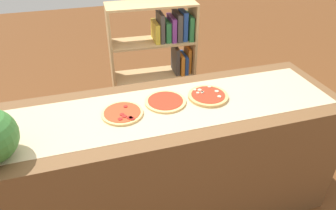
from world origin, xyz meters
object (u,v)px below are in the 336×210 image
Objects in this scene: pizza_plain_1 at (165,101)px; pizza_mushroom_2 at (208,96)px; bookshelf at (164,69)px; pizza_pepperoni_0 at (122,113)px.

pizza_plain_1 is 1.00× the size of pizza_mushroom_2.
bookshelf is (0.25, 0.90, -0.22)m from pizza_plain_1.
pizza_plain_1 is 0.20× the size of bookshelf.
bookshelf is (0.54, 0.95, -0.22)m from pizza_pepperoni_0.
pizza_plain_1 is at bearing -105.31° from bookshelf.
pizza_pepperoni_0 is 0.30m from pizza_plain_1.
pizza_mushroom_2 is (0.29, -0.02, 0.00)m from pizza_plain_1.
bookshelf is at bearing 60.45° from pizza_pepperoni_0.
pizza_plain_1 is 0.30m from pizza_mushroom_2.
pizza_mushroom_2 is 0.20× the size of bookshelf.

